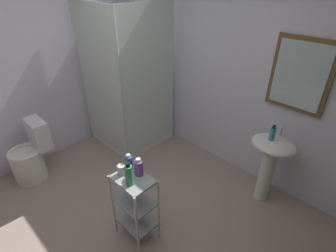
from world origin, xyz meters
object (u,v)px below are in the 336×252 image
object	(u,v)px
conditioner_bottle_purple	(139,167)
toilet	(31,157)
rinse_cup	(121,170)
pedestal_sink	(270,158)
hand_soap_bottle	(272,134)
body_wash_bottle_green	(129,175)
storage_cart	(135,203)
shampoo_bottle_blue	(129,163)
shower_stall	(130,115)

from	to	relation	value
conditioner_bottle_purple	toilet	bearing A→B (deg)	-164.66
rinse_cup	pedestal_sink	bearing A→B (deg)	60.50
hand_soap_bottle	body_wash_bottle_green	bearing A→B (deg)	-113.43
hand_soap_bottle	conditioner_bottle_purple	bearing A→B (deg)	-117.21
hand_soap_bottle	body_wash_bottle_green	size ratio (longest dim) A/B	0.73
pedestal_sink	conditioner_bottle_purple	distance (m)	1.44
toilet	storage_cart	world-z (taller)	toilet
toilet	body_wash_bottle_green	world-z (taller)	body_wash_bottle_green
toilet	conditioner_bottle_purple	size ratio (longest dim) A/B	4.42
pedestal_sink	body_wash_bottle_green	xyz separation A→B (m)	(-0.62, -1.39, 0.26)
conditioner_bottle_purple	shampoo_bottle_blue	bearing A→B (deg)	-168.72
storage_cart	conditioner_bottle_purple	bearing A→B (deg)	93.84
hand_soap_bottle	toilet	bearing A→B (deg)	-143.17
hand_soap_bottle	body_wash_bottle_green	world-z (taller)	hand_soap_bottle
pedestal_sink	conditioner_bottle_purple	world-z (taller)	conditioner_bottle_purple
body_wash_bottle_green	shampoo_bottle_blue	distance (m)	0.19
storage_cart	hand_soap_bottle	size ratio (longest dim) A/B	4.40
shower_stall	hand_soap_bottle	distance (m)	2.02
toilet	hand_soap_bottle	distance (m)	2.83
body_wash_bottle_green	shower_stall	bearing A→B (deg)	142.18
hand_soap_bottle	conditioner_bottle_purple	world-z (taller)	hand_soap_bottle
toilet	rinse_cup	bearing A→B (deg)	12.50
hand_soap_bottle	conditioner_bottle_purple	size ratio (longest dim) A/B	0.98
storage_cart	toilet	bearing A→B (deg)	-167.36
pedestal_sink	shampoo_bottle_blue	world-z (taller)	shampoo_bottle_blue
shower_stall	shampoo_bottle_blue	xyz separation A→B (m)	(1.22, -0.95, 0.35)
rinse_cup	storage_cart	bearing A→B (deg)	14.39
rinse_cup	toilet	bearing A→B (deg)	-167.50
pedestal_sink	toilet	distance (m)	2.82
pedestal_sink	rinse_cup	xyz separation A→B (m)	(-0.77, -1.36, 0.21)
pedestal_sink	toilet	bearing A→B (deg)	-143.07
conditioner_bottle_purple	shampoo_bottle_blue	world-z (taller)	conditioner_bottle_purple
rinse_cup	conditioner_bottle_purple	bearing A→B (deg)	44.13
pedestal_sink	hand_soap_bottle	size ratio (longest dim) A/B	4.81
storage_cart	shampoo_bottle_blue	distance (m)	0.40
storage_cart	hand_soap_bottle	xyz separation A→B (m)	(0.62, 1.30, 0.45)
storage_cart	conditioner_bottle_purple	size ratio (longest dim) A/B	4.31
shampoo_bottle_blue	rinse_cup	xyz separation A→B (m)	(-0.00, -0.09, -0.03)
body_wash_bottle_green	pedestal_sink	bearing A→B (deg)	65.99
pedestal_sink	hand_soap_bottle	distance (m)	0.31
shower_stall	pedestal_sink	size ratio (longest dim) A/B	2.47
storage_cart	body_wash_bottle_green	distance (m)	0.41
storage_cart	hand_soap_bottle	distance (m)	1.51
hand_soap_bottle	conditioner_bottle_purple	xyz separation A→B (m)	(-0.63, -1.23, -0.07)
body_wash_bottle_green	rinse_cup	bearing A→B (deg)	169.10
pedestal_sink	shampoo_bottle_blue	xyz separation A→B (m)	(-0.77, -1.28, 0.24)
body_wash_bottle_green	conditioner_bottle_purple	bearing A→B (deg)	106.00
toilet	shampoo_bottle_blue	distance (m)	1.62
shower_stall	pedestal_sink	bearing A→B (deg)	9.44
toilet	conditioner_bottle_purple	bearing A→B (deg)	15.34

